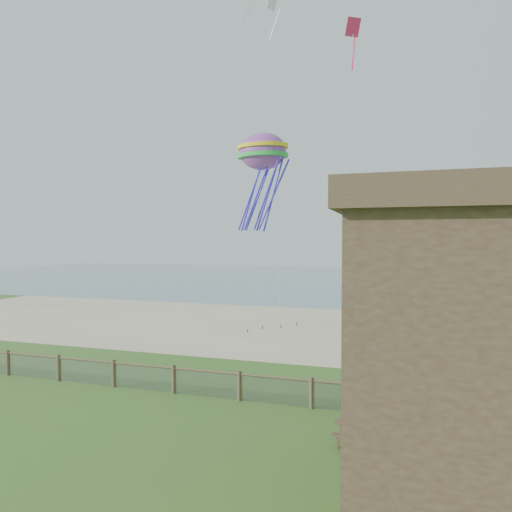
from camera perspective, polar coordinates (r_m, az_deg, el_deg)
name	(u,v)px	position (r m, az deg, el deg)	size (l,w,h in m)	color
ground	(171,471)	(14.66, -10.62, -24.89)	(160.00, 160.00, 0.00)	#386322
sand_beach	(310,329)	(34.75, 6.73, -9.00)	(72.00, 20.00, 0.02)	tan
ocean	(358,280)	(78.08, 12.58, -2.91)	(160.00, 68.00, 0.02)	slate
chainlink_fence	(239,387)	(19.56, -2.09, -16.09)	(36.20, 0.20, 1.25)	#493B29
picnic_table	(361,437)	(16.02, 13.03, -21.19)	(1.57, 1.19, 0.66)	brown
octopus_kite	(263,179)	(29.23, 0.84, 9.59)	(3.29, 2.32, 6.76)	#FB2754
kite_white	(272,14)	(35.06, 2.04, 27.98)	(1.01, 0.70, 2.68)	white
kite_red	(353,40)	(29.93, 12.01, 24.92)	(1.02, 0.70, 2.48)	#E7285A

